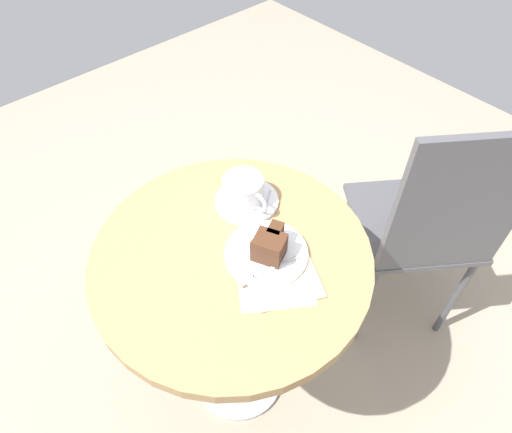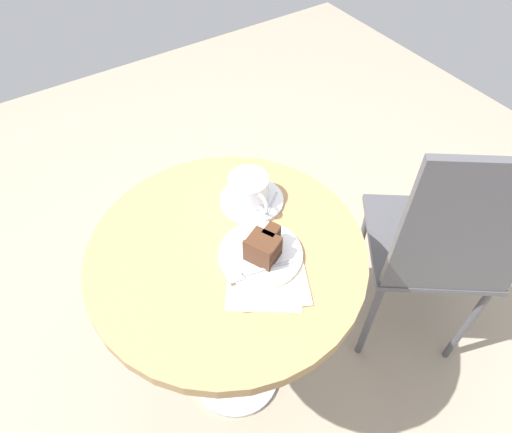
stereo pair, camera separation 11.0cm
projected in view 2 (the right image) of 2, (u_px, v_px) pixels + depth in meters
ground_plane at (237, 375)px, 1.65m from camera, size 4.40×4.40×0.01m
cafe_table at (229, 281)px, 1.18m from camera, size 0.67×0.67×0.75m
saucer at (252, 200)px, 1.19m from camera, size 0.16×0.16×0.01m
coffee_cup at (249, 188)px, 1.16m from camera, size 0.14×0.10×0.07m
teaspoon at (269, 210)px, 1.15m from camera, size 0.07×0.08×0.00m
cake_plate at (261, 254)px, 1.07m from camera, size 0.20×0.20×0.01m
cake_slice at (264, 247)px, 1.04m from camera, size 0.09×0.10×0.07m
fork at (252, 273)px, 1.02m from camera, size 0.05×0.16×0.00m
napkin at (268, 279)px, 1.03m from camera, size 0.23×0.24×0.00m
cafe_chair at (445, 244)px, 1.32m from camera, size 0.53×0.53×0.97m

